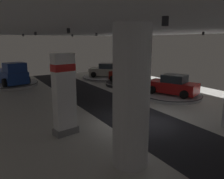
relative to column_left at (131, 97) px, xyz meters
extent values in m
cube|color=silver|center=(3.44, 3.55, -2.77)|extent=(24.00, 44.00, 0.05)
cube|color=#232328|center=(3.44, 3.55, -2.75)|extent=(4.40, 44.00, 0.01)
cube|color=silver|center=(3.44, 3.55, 2.80)|extent=(24.00, 44.00, 0.10)
cylinder|color=black|center=(-1.04, -2.80, 2.57)|extent=(0.16, 0.16, 0.22)
cylinder|color=black|center=(-1.12, 3.59, 2.57)|extent=(0.16, 0.16, 0.22)
cylinder|color=black|center=(-1.38, 9.56, 2.57)|extent=(0.16, 0.16, 0.22)
cylinder|color=black|center=(-1.22, 15.54, 2.57)|extent=(0.16, 0.16, 0.22)
cylinder|color=black|center=(3.25, 3.73, 2.57)|extent=(0.16, 0.16, 0.22)
cylinder|color=black|center=(3.36, 9.80, 2.57)|extent=(0.16, 0.16, 0.22)
cylinder|color=black|center=(3.42, 15.38, 2.57)|extent=(0.16, 0.16, 0.22)
cylinder|color=black|center=(8.28, 3.58, 2.57)|extent=(0.16, 0.16, 0.22)
cylinder|color=black|center=(8.09, 9.43, 2.57)|extent=(0.16, 0.16, 0.22)
cylinder|color=black|center=(8.27, 15.41, 2.57)|extent=(0.16, 0.16, 0.22)
cylinder|color=silver|center=(0.00, 0.00, 0.00)|extent=(1.43, 1.43, 5.50)
cube|color=slate|center=(-1.30, 4.13, -2.58)|extent=(1.37, 0.88, 0.35)
cube|color=white|center=(-1.30, 4.13, -0.45)|extent=(1.19, 0.77, 3.90)
cube|color=red|center=(-1.30, 4.13, 0.80)|extent=(1.22, 0.80, 0.36)
cylinder|color=#B7B7BC|center=(9.32, 7.13, -2.61)|extent=(4.98, 4.98, 0.29)
cylinder|color=black|center=(9.32, 7.13, -2.49)|extent=(5.08, 5.08, 0.05)
cube|color=red|center=(9.32, 7.13, -1.85)|extent=(3.24, 4.57, 0.90)
cube|color=#2D3842|center=(9.37, 6.99, -1.11)|extent=(2.16, 2.35, 0.70)
cylinder|color=black|center=(7.86, 8.08, -2.12)|extent=(0.46, 0.71, 0.68)
cylinder|color=black|center=(9.71, 8.83, -2.12)|extent=(0.46, 0.71, 0.68)
cylinder|color=black|center=(8.92, 5.44, -2.12)|extent=(0.46, 0.71, 0.68)
cylinder|color=black|center=(10.78, 6.18, -2.12)|extent=(0.46, 0.71, 0.68)
sphere|color=white|center=(8.09, 8.86, -1.74)|extent=(0.18, 0.18, 0.18)
sphere|color=white|center=(9.01, 9.23, -1.74)|extent=(0.18, 0.18, 0.18)
cylinder|color=#B7B7BC|center=(-2.29, 19.47, -2.58)|extent=(5.56, 5.57, 0.35)
cylinder|color=black|center=(-2.29, 19.47, -2.43)|extent=(5.68, 5.68, 0.05)
cube|color=navy|center=(-2.29, 19.47, -1.65)|extent=(3.20, 5.63, 1.20)
cube|color=navy|center=(-1.92, 17.82, -0.60)|extent=(2.22, 2.07, 1.00)
cube|color=#28333D|center=(-2.03, 18.31, -0.60)|extent=(1.72, 0.46, 0.75)
cylinder|color=black|center=(-0.74, 17.92, -1.98)|extent=(0.46, 0.88, 0.84)
cylinder|color=black|center=(-3.03, 17.41, -1.98)|extent=(0.46, 0.88, 0.84)
cylinder|color=black|center=(-1.54, 21.54, -1.98)|extent=(0.46, 0.88, 0.84)
cylinder|color=#B7B7BC|center=(9.06, 18.61, -2.62)|extent=(5.98, 5.98, 0.27)
cylinder|color=black|center=(9.06, 18.61, -2.51)|extent=(6.10, 6.10, 0.05)
cube|color=silver|center=(9.06, 18.61, -1.87)|extent=(4.32, 4.15, 0.90)
cube|color=#2D3842|center=(9.17, 18.51, -1.13)|extent=(2.46, 2.43, 0.70)
cylinder|color=black|center=(7.33, 18.83, -2.14)|extent=(0.65, 0.62, 0.68)
cylinder|color=black|center=(8.67, 20.31, -2.14)|extent=(0.65, 0.62, 0.68)
cylinder|color=black|center=(9.45, 16.92, -2.14)|extent=(0.65, 0.62, 0.68)
cylinder|color=black|center=(10.79, 18.40, -2.14)|extent=(0.65, 0.62, 0.68)
sphere|color=white|center=(7.20, 19.63, -1.76)|extent=(0.18, 0.18, 0.18)
sphere|color=white|center=(7.86, 20.36, -1.76)|extent=(0.18, 0.18, 0.18)
cylinder|color=#333338|center=(9.02, 13.52, -2.57)|extent=(4.93, 4.93, 0.36)
cylinder|color=white|center=(9.02, 13.52, -2.42)|extent=(5.03, 5.03, 0.05)
cube|color=maroon|center=(9.02, 13.52, -1.78)|extent=(3.00, 4.55, 0.90)
cube|color=#2D3842|center=(8.97, 13.66, -1.03)|extent=(2.07, 2.29, 0.70)
cylinder|color=black|center=(10.41, 12.46, -2.05)|extent=(0.42, 0.71, 0.68)
cylinder|color=black|center=(8.50, 11.85, -2.05)|extent=(0.42, 0.71, 0.68)
cylinder|color=black|center=(9.54, 15.18, -2.05)|extent=(0.42, 0.71, 0.68)
cylinder|color=black|center=(7.63, 14.57, -2.05)|extent=(0.42, 0.71, 0.68)
sphere|color=white|center=(10.12, 11.71, -1.66)|extent=(0.18, 0.18, 0.18)
sphere|color=white|center=(9.18, 11.41, -1.66)|extent=(0.18, 0.18, 0.18)
cylinder|color=black|center=(2.56, 14.92, -2.35)|extent=(0.14, 0.14, 0.80)
cylinder|color=black|center=(2.55, 14.75, -2.35)|extent=(0.14, 0.14, 0.80)
cylinder|color=#6B665B|center=(2.55, 14.84, -1.69)|extent=(0.32, 0.32, 0.62)
sphere|color=beige|center=(2.55, 14.84, -1.27)|extent=(0.22, 0.22, 0.22)
cylinder|color=#333338|center=(2.49, 3.85, -2.73)|extent=(0.28, 0.28, 0.04)
cylinder|color=#B2B2B7|center=(2.49, 3.85, -2.27)|extent=(0.07, 0.07, 0.96)
sphere|color=#B2B2B7|center=(2.49, 3.85, -1.79)|extent=(0.10, 0.10, 0.10)
camera|label=1|loc=(-4.83, -6.90, 2.15)|focal=36.42mm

